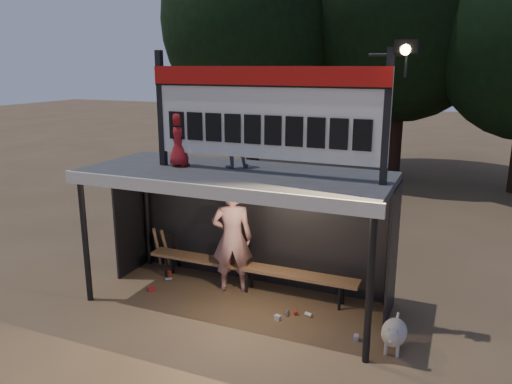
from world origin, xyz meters
TOP-DOWN VIEW (x-y plane):
  - ground at (0.00, 0.00)m, footprint 80.00×80.00m
  - player at (-0.28, 0.44)m, footprint 0.85×0.72m
  - child_a at (-0.16, 0.29)m, footprint 0.63×0.60m
  - child_b at (-1.03, 0.01)m, footprint 0.48×0.34m
  - dugout_shelter at (0.00, 0.24)m, footprint 5.10×2.08m
  - scoreboard_assembly at (0.56, -0.01)m, footprint 4.10×0.27m
  - bench at (0.00, 0.55)m, footprint 4.00×0.35m
  - tree_left at (-4.00, 10.00)m, footprint 6.46×6.46m
  - dog at (2.71, -0.48)m, footprint 0.36×0.81m
  - bats at (-1.94, 0.82)m, footprint 0.48×0.33m
  - litter at (0.17, -0.02)m, footprint 3.98×1.04m

SIDE VIEW (x-z plane):
  - ground at x=0.00m, z-range 0.00..0.00m
  - litter at x=0.17m, z-range 0.00..0.08m
  - dog at x=2.71m, z-range 0.03..0.53m
  - bats at x=-1.94m, z-range 0.01..0.85m
  - bench at x=0.00m, z-range 0.19..0.67m
  - player at x=-0.28m, z-range 0.00..1.99m
  - dugout_shelter at x=0.00m, z-range 0.69..3.01m
  - child_b at x=-1.03m, z-range 2.32..3.24m
  - child_a at x=-0.16m, z-range 2.32..3.35m
  - scoreboard_assembly at x=0.56m, z-range 2.33..4.32m
  - tree_left at x=-4.00m, z-range 0.88..10.15m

